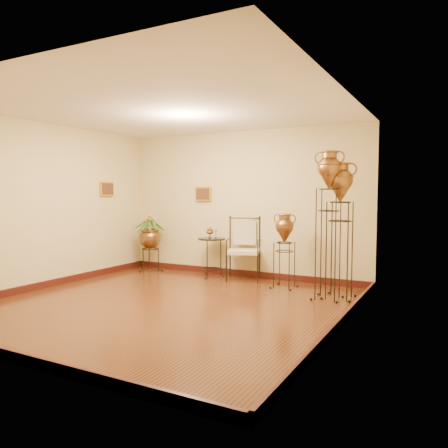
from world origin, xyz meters
The scene contains 8 objects.
ground centered at (0.00, 0.00, 0.00)m, with size 5.00×5.00×0.00m, color #5A3015.
room_shell centered at (-0.01, 0.01, 1.73)m, with size 5.02×5.02×2.81m.
amphora_tall centered at (1.97, 1.42, 1.16)m, with size 0.45×0.45×2.27m.
amphora_mid centered at (2.11, 1.56, 1.06)m, with size 0.62×0.62×2.10m.
amphora_short centered at (1.11, 1.88, 0.64)m, with size 0.43×0.43×1.29m.
planter_urn centered at (-1.96, 2.15, 0.74)m, with size 0.79×0.79×1.32m.
armchair centered at (0.20, 2.15, 0.58)m, with size 0.82×0.79×1.16m.
side_table centered at (-0.48, 2.15, 0.39)m, with size 0.58×0.58×0.95m.
Camera 1 is at (3.68, -5.10, 1.61)m, focal length 35.00 mm.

